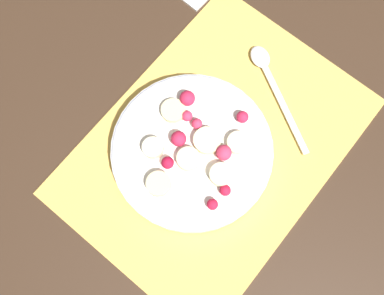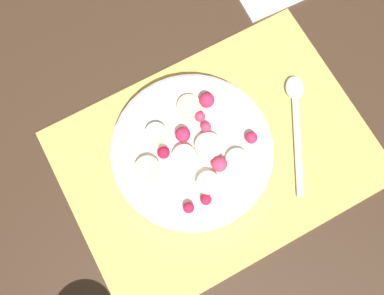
% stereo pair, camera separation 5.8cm
% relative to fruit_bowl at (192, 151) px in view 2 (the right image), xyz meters
% --- Properties ---
extents(ground_plane, '(3.00, 3.00, 0.00)m').
position_rel_fruit_bowl_xyz_m(ground_plane, '(-0.03, 0.02, -0.02)').
color(ground_plane, '#382619').
extents(placemat, '(0.43, 0.31, 0.01)m').
position_rel_fruit_bowl_xyz_m(placemat, '(-0.03, 0.02, -0.02)').
color(placemat, '#E0B251').
rests_on(placemat, ground_plane).
extents(fruit_bowl, '(0.23, 0.23, 0.05)m').
position_rel_fruit_bowl_xyz_m(fruit_bowl, '(0.00, 0.00, 0.00)').
color(fruit_bowl, silver).
rests_on(fruit_bowl, placemat).
extents(spoon, '(0.10, 0.17, 0.01)m').
position_rel_fruit_bowl_xyz_m(spoon, '(-0.17, 0.02, -0.01)').
color(spoon, silver).
rests_on(spoon, placemat).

